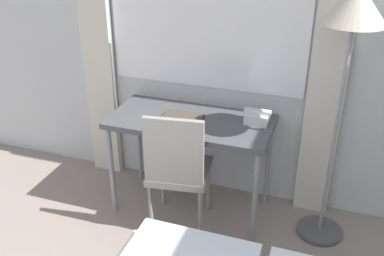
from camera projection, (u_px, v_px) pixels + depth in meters
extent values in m
cube|color=silver|center=(235.00, 19.00, 3.02)|extent=(5.42, 0.05, 2.70)
cube|color=beige|center=(94.00, 17.00, 3.28)|extent=(0.24, 0.06, 2.60)
cube|color=beige|center=(334.00, 38.00, 2.79)|extent=(0.24, 0.06, 2.60)
cube|color=#4C4C51|center=(191.00, 122.00, 3.07)|extent=(1.11, 0.54, 0.04)
cylinder|color=gray|center=(112.00, 171.00, 3.19)|extent=(0.04, 0.04, 0.69)
cylinder|color=gray|center=(255.00, 199.00, 2.89)|extent=(0.04, 0.04, 0.69)
cylinder|color=gray|center=(139.00, 141.00, 3.58)|extent=(0.04, 0.04, 0.69)
cylinder|color=gray|center=(268.00, 164.00, 3.28)|extent=(0.04, 0.04, 0.69)
cube|color=gray|center=(180.00, 171.00, 3.05)|extent=(0.45, 0.45, 0.05)
cube|color=gray|center=(174.00, 152.00, 2.78)|extent=(0.38, 0.09, 0.45)
cylinder|color=gray|center=(151.00, 210.00, 3.03)|extent=(0.03, 0.03, 0.40)
cylinder|color=gray|center=(200.00, 215.00, 2.98)|extent=(0.03, 0.03, 0.40)
cylinder|color=gray|center=(163.00, 182.00, 3.33)|extent=(0.03, 0.03, 0.40)
cylinder|color=gray|center=(208.00, 187.00, 3.28)|extent=(0.03, 0.03, 0.40)
cylinder|color=#4C4C51|center=(319.00, 231.00, 3.12)|extent=(0.31, 0.31, 0.03)
cylinder|color=gray|center=(334.00, 138.00, 2.79)|extent=(0.02, 0.02, 1.43)
cone|color=beige|center=(357.00, 3.00, 2.41)|extent=(0.36, 0.36, 0.22)
cube|color=silver|center=(257.00, 118.00, 2.99)|extent=(0.16, 0.14, 0.07)
cube|color=silver|center=(258.00, 111.00, 2.97)|extent=(0.18, 0.05, 0.02)
cube|color=#4C4238|center=(182.00, 119.00, 3.03)|extent=(0.28, 0.22, 0.02)
cube|color=white|center=(182.00, 118.00, 3.03)|extent=(0.26, 0.21, 0.01)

